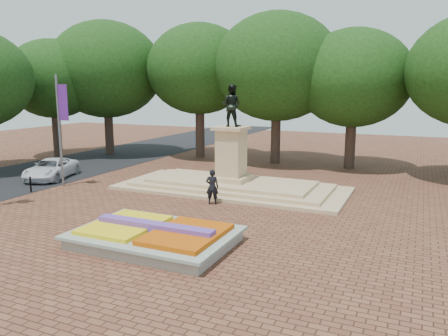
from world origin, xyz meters
name	(u,v)px	position (x,y,z in m)	size (l,w,h in m)	color
ground	(161,227)	(0.00, 0.00, 0.00)	(90.00, 90.00, 0.00)	brown
asphalt_street	(16,178)	(-15.00, 5.00, 0.01)	(9.00, 90.00, 0.02)	black
flower_bed	(155,236)	(1.03, -2.00, 0.38)	(6.30, 4.30, 0.91)	gray
monument	(231,176)	(0.00, 8.00, 0.88)	(14.00, 6.00, 6.40)	tan
tree_row_back	(310,81)	(2.33, 18.00, 6.67)	(44.80, 8.80, 10.43)	#37251E
van	(51,169)	(-12.66, 5.95, 0.68)	(2.26, 4.90, 1.36)	silver
pedestrian	(212,187)	(0.41, 4.50, 0.96)	(0.70, 0.46, 1.91)	black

